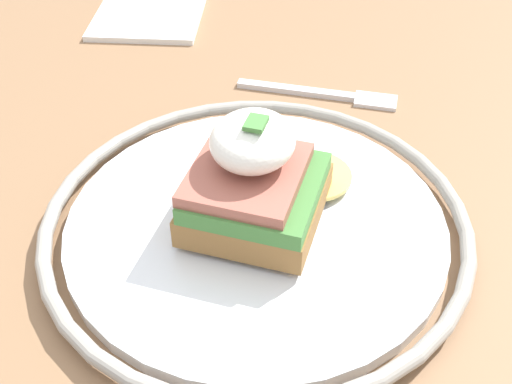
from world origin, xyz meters
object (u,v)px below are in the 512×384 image
fork (325,94)px  napkin (149,16)px  plate (256,223)px  sandwich (256,180)px

fork → napkin: napkin is taller
plate → fork: 0.18m
sandwich → fork: 0.18m
plate → sandwich: 0.04m
plate → napkin: (-0.27, -0.20, -0.00)m
plate → sandwich: sandwich is taller
fork → plate: bearing=-2.7°
plate → sandwich: size_ratio=2.37×
sandwich → napkin: size_ratio=1.08×
napkin → plate: bearing=36.5°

